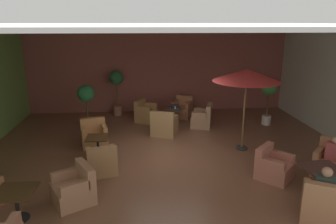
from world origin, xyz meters
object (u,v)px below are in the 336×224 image
at_px(cafe_table_front_left, 173,112).
at_px(iced_drink_cup, 175,107).
at_px(patio_umbrella_tall_red, 247,76).
at_px(cafe_table_front_right, 98,143).
at_px(potted_tree_mid_right, 269,93).
at_px(patron_by_window, 334,150).
at_px(potted_tree_mid_left, 117,85).
at_px(armchair_mid_center_north, 273,167).
at_px(cafe_table_rear_right, 16,198).
at_px(armchair_mid_center_east, 322,205).
at_px(armchair_mid_center_west, 333,163).
at_px(armchair_front_left_south, 164,126).
at_px(armchair_rear_right_south, 75,189).
at_px(cafe_table_mid_center, 322,173).
at_px(patron_blue_shirt, 325,185).
at_px(armchair_front_right_east, 102,162).
at_px(open_laptop, 174,107).
at_px(armchair_front_left_west, 203,119).
at_px(armchair_front_right_north, 94,136).
at_px(armchair_front_left_east, 146,114).
at_px(armchair_front_left_north, 183,109).
at_px(potted_tree_left_corner, 86,101).

xyz_separation_m(cafe_table_front_left, iced_drink_cup, (0.09, 0.00, 0.19)).
bearing_deg(patio_umbrella_tall_red, cafe_table_front_right, -177.29).
distance_m(potted_tree_mid_right, patron_by_window, 4.21).
distance_m(cafe_table_front_right, potted_tree_mid_left, 4.34).
bearing_deg(armchair_mid_center_north, cafe_table_rear_right, -168.35).
bearing_deg(armchair_mid_center_east, armchair_mid_center_west, 52.97).
relative_size(armchair_front_left_south, armchair_rear_right_south, 0.95).
bearing_deg(patio_umbrella_tall_red, cafe_table_mid_center, -70.18).
relative_size(cafe_table_front_right, patron_blue_shirt, 0.94).
bearing_deg(patron_by_window, iced_drink_cup, 127.96).
relative_size(cafe_table_front_right, armchair_mid_center_west, 0.56).
distance_m(armchair_mid_center_west, cafe_table_rear_right, 7.40).
distance_m(armchair_front_left_south, armchair_front_right_east, 3.26).
height_order(armchair_mid_center_east, open_laptop, armchair_mid_center_east).
distance_m(armchair_front_right_east, patron_by_window, 5.88).
relative_size(cafe_table_mid_center, armchair_mid_center_north, 0.72).
bearing_deg(armchair_rear_right_south, iced_drink_cup, 61.32).
distance_m(cafe_table_front_right, armchair_mid_center_west, 6.29).
bearing_deg(armchair_front_left_west, armchair_mid_center_west, -58.23).
bearing_deg(armchair_front_left_south, armchair_front_right_north, -162.87).
bearing_deg(armchair_front_right_north, armchair_front_left_east, 53.62).
bearing_deg(patron_blue_shirt, armchair_front_left_west, 101.89).
height_order(cafe_table_front_left, armchair_front_left_west, armchair_front_left_west).
xyz_separation_m(armchair_mid_center_east, potted_tree_mid_right, (1.29, 5.91, 0.88)).
relative_size(cafe_table_front_right, cafe_table_rear_right, 0.83).
relative_size(armchair_mid_center_west, potted_tree_mid_left, 0.60).
bearing_deg(potted_tree_mid_left, armchair_rear_right_south, -94.57).
distance_m(patio_umbrella_tall_red, iced_drink_cup, 3.51).
height_order(potted_tree_mid_right, patron_blue_shirt, potted_tree_mid_right).
xyz_separation_m(armchair_mid_center_west, armchair_rear_right_south, (-6.29, -0.63, -0.03)).
relative_size(armchair_front_left_east, cafe_table_rear_right, 1.28).
xyz_separation_m(armchair_front_left_south, armchair_front_right_north, (-2.30, -0.71, -0.01)).
bearing_deg(potted_tree_mid_left, potted_tree_mid_right, -17.08).
height_order(armchair_front_right_north, patio_umbrella_tall_red, patio_umbrella_tall_red).
bearing_deg(armchair_front_right_north, patron_blue_shirt, -41.14).
bearing_deg(armchair_front_left_north, patio_umbrella_tall_red, -69.41).
bearing_deg(armchair_mid_center_north, patron_by_window, -1.21).
xyz_separation_m(cafe_table_front_left, open_laptop, (0.07, 0.03, 0.19)).
height_order(armchair_mid_center_east, potted_tree_left_corner, potted_tree_left_corner).
xyz_separation_m(potted_tree_mid_right, open_laptop, (-3.50, 0.32, -0.54)).
distance_m(armchair_front_right_east, armchair_rear_right_south, 1.37).
distance_m(armchair_front_left_east, armchair_mid_center_east, 7.47).
relative_size(cafe_table_front_right, potted_tree_mid_left, 0.34).
distance_m(cafe_table_front_right, potted_tree_mid_right, 6.57).
distance_m(armchair_front_left_east, patio_umbrella_tall_red, 4.65).
relative_size(armchair_front_right_north, potted_tree_mid_right, 0.54).
height_order(armchair_rear_right_south, patron_by_window, patron_by_window).
height_order(armchair_front_left_south, potted_tree_left_corner, potted_tree_left_corner).
distance_m(cafe_table_front_right, patron_by_window, 6.27).
xyz_separation_m(armchair_front_left_west, patron_blue_shirt, (1.22, -5.80, 0.42)).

